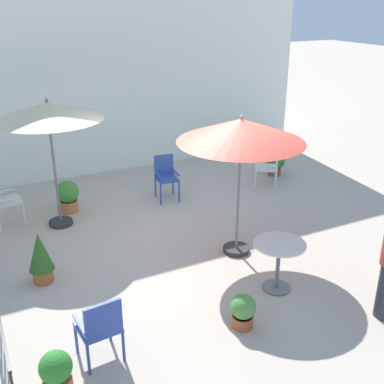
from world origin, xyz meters
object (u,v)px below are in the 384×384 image
object	(u,v)px
patio_chair_1	(270,164)
patio_chair_3	(166,174)
patio_chair_0	(1,198)
potted_plant_1	(243,310)
patio_chair_2	(100,326)
patio_umbrella_0	(241,132)
potted_plant_2	(275,161)
cafe_table_0	(279,257)
potted_plant_0	(40,256)
patio_umbrella_1	(48,113)
potted_plant_4	(68,195)
potted_plant_3	(57,375)

from	to	relation	value
patio_chair_1	patio_chair_3	xyz separation A→B (m)	(-2.36, 0.40, 0.03)
patio_chair_1	patio_chair_3	world-z (taller)	patio_chair_3
patio_chair_0	patio_chair_3	xyz separation A→B (m)	(3.21, -0.18, -0.02)
potted_plant_1	patio_chair_1	bearing A→B (deg)	50.84
patio_chair_1	patio_chair_2	xyz separation A→B (m)	(-4.99, -3.70, -0.00)
patio_umbrella_0	potted_plant_2	bearing A→B (deg)	44.79
patio_chair_3	potted_plant_2	size ratio (longest dim) A/B	1.50
patio_chair_0	potted_plant_1	bearing A→B (deg)	-61.94
patio_chair_2	potted_plant_1	bearing A→B (deg)	-6.36
cafe_table_0	potted_plant_0	bearing A→B (deg)	150.14
patio_chair_1	potted_plant_0	xyz separation A→B (m)	(-5.29, -1.67, -0.08)
cafe_table_0	patio_chair_0	size ratio (longest dim) A/B	0.78
patio_chair_0	potted_plant_0	world-z (taller)	patio_chair_0
patio_umbrella_1	patio_chair_2	xyz separation A→B (m)	(-0.35, -3.85, -1.62)
potted_plant_4	cafe_table_0	bearing A→B (deg)	-62.87
cafe_table_0	patio_chair_3	size ratio (longest dim) A/B	0.82
patio_chair_1	potted_plant_3	distance (m)	6.88
patio_chair_2	potted_plant_3	size ratio (longest dim) A/B	1.48
cafe_table_0	patio_chair_1	size ratio (longest dim) A/B	0.84
potted_plant_2	potted_plant_4	world-z (taller)	potted_plant_4
patio_chair_1	potted_plant_4	world-z (taller)	patio_chair_1
patio_chair_0	potted_plant_2	world-z (taller)	patio_chair_0
potted_plant_4	patio_chair_0	bearing A→B (deg)	-176.34
cafe_table_0	potted_plant_1	xyz separation A→B (m)	(-0.90, -0.51, -0.28)
potted_plant_3	potted_plant_4	xyz separation A→B (m)	(1.21, 4.69, 0.04)
potted_plant_3	potted_plant_4	world-z (taller)	potted_plant_4
patio_umbrella_1	potted_plant_4	world-z (taller)	patio_umbrella_1
patio_chair_0	patio_chair_3	world-z (taller)	patio_chair_0
patio_chair_0	potted_plant_2	size ratio (longest dim) A/B	1.57
patio_umbrella_1	patio_chair_0	bearing A→B (deg)	155.09
patio_chair_0	patio_chair_3	size ratio (longest dim) A/B	1.04
patio_umbrella_1	patio_chair_0	world-z (taller)	patio_umbrella_1
cafe_table_0	potted_plant_4	size ratio (longest dim) A/B	1.17
patio_chair_3	patio_umbrella_1	bearing A→B (deg)	-173.59
patio_umbrella_1	patio_chair_1	size ratio (longest dim) A/B	2.64
patio_umbrella_0	potted_plant_4	bearing A→B (deg)	126.64
patio_chair_0	potted_plant_4	distance (m)	1.24
potted_plant_2	patio_chair_2	bearing A→B (deg)	-142.48
patio_umbrella_1	cafe_table_0	size ratio (longest dim) A/B	3.15
patio_umbrella_0	patio_chair_0	distance (m)	4.60
patio_chair_1	potted_plant_2	distance (m)	0.76
potted_plant_1	potted_plant_3	xyz separation A→B (m)	(-2.39, -0.13, 0.06)
patio_chair_0	patio_chair_2	bearing A→B (deg)	-82.23
patio_chair_3	patio_chair_0	bearing A→B (deg)	176.80
patio_chair_1	potted_plant_4	xyz separation A→B (m)	(-4.35, 0.66, -0.16)
cafe_table_0	patio_chair_1	world-z (taller)	patio_chair_1
patio_chair_2	potted_plant_4	size ratio (longest dim) A/B	1.37
patio_chair_1	patio_chair_0	bearing A→B (deg)	174.08
patio_umbrella_1	potted_plant_2	world-z (taller)	patio_umbrella_1
patio_chair_0	potted_plant_4	world-z (taller)	patio_chair_0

